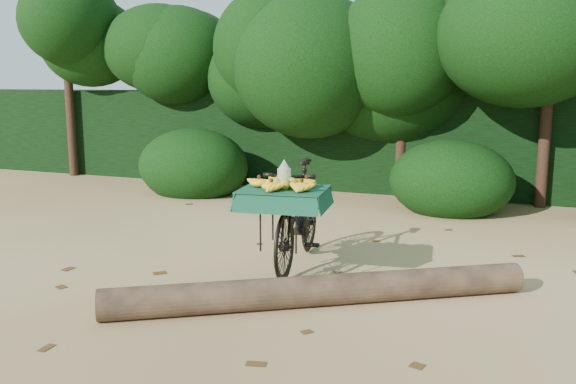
% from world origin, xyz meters
% --- Properties ---
extents(ground, '(80.00, 80.00, 0.00)m').
position_xyz_m(ground, '(0.00, 0.00, 0.00)').
color(ground, tan).
rests_on(ground, ground).
extents(vendor_bicycle, '(0.91, 1.96, 1.15)m').
position_xyz_m(vendor_bicycle, '(0.29, 0.84, 0.59)').
color(vendor_bicycle, black).
rests_on(vendor_bicycle, ground).
extents(fallen_log, '(3.40, 2.32, 0.28)m').
position_xyz_m(fallen_log, '(0.90, -0.19, 0.14)').
color(fallen_log, brown).
rests_on(fallen_log, ground).
extents(hedge_backdrop, '(26.00, 1.80, 1.80)m').
position_xyz_m(hedge_backdrop, '(0.00, 6.30, 0.90)').
color(hedge_backdrop, black).
rests_on(hedge_backdrop, ground).
extents(tree_row, '(14.50, 2.00, 4.00)m').
position_xyz_m(tree_row, '(-0.65, 5.50, 2.00)').
color(tree_row, black).
rests_on(tree_row, ground).
extents(bush_clumps, '(8.80, 1.70, 0.90)m').
position_xyz_m(bush_clumps, '(0.50, 4.30, 0.45)').
color(bush_clumps, black).
rests_on(bush_clumps, ground).
extents(leaf_litter, '(7.00, 7.30, 0.01)m').
position_xyz_m(leaf_litter, '(0.00, 0.65, 0.01)').
color(leaf_litter, '#4E3014').
rests_on(leaf_litter, ground).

